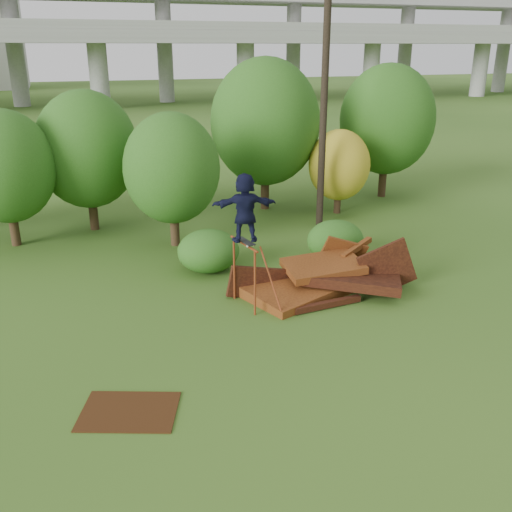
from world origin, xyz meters
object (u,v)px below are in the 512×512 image
object	(u,v)px
scrap_pile	(324,279)
flat_plate	(129,411)
utility_pole	(324,97)
skater	(245,207)

from	to	relation	value
scrap_pile	flat_plate	size ratio (longest dim) A/B	3.02
scrap_pile	utility_pole	world-z (taller)	utility_pole
scrap_pile	skater	xyz separation A→B (m)	(-2.60, -0.36, 2.56)
flat_plate	utility_pole	bearing A→B (deg)	48.80
skater	utility_pole	size ratio (longest dim) A/B	0.18
flat_plate	utility_pole	xyz separation A→B (m)	(9.13, 10.43, 5.13)
scrap_pile	skater	size ratio (longest dim) A/B	3.11
scrap_pile	flat_plate	xyz separation A→B (m)	(-6.37, -4.26, -0.36)
skater	flat_plate	world-z (taller)	skater
scrap_pile	flat_plate	bearing A→B (deg)	-146.26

